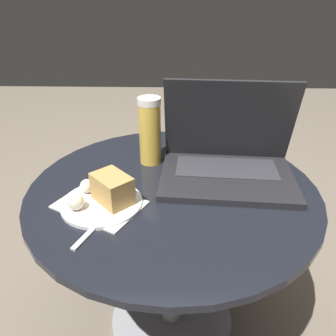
{
  "coord_description": "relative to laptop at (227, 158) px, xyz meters",
  "views": [
    {
      "loc": [
        0.01,
        -0.74,
        0.99
      ],
      "look_at": [
        -0.01,
        -0.03,
        0.6
      ],
      "focal_mm": 35.0,
      "sensor_mm": 36.0,
      "label": 1
    }
  ],
  "objects": [
    {
      "name": "ground_plane",
      "position": [
        -0.15,
        -0.06,
        -0.59
      ],
      "size": [
        6.0,
        6.0,
        0.0
      ],
      "primitive_type": "plane",
      "color": "#726656"
    },
    {
      "name": "table",
      "position": [
        -0.15,
        -0.06,
        -0.18
      ],
      "size": [
        0.76,
        0.76,
        0.53
      ],
      "color": "#9E9EA3",
      "rests_on": "ground_plane"
    },
    {
      "name": "napkin",
      "position": [
        -0.32,
        -0.16,
        -0.05
      ],
      "size": [
        0.24,
        0.22,
        0.0
      ],
      "color": "silver",
      "rests_on": "table"
    },
    {
      "name": "laptop",
      "position": [
        0.0,
        0.0,
        0.0
      ],
      "size": [
        0.37,
        0.28,
        0.26
      ],
      "color": "#232326",
      "rests_on": "table"
    },
    {
      "name": "beer_glass",
      "position": [
        -0.22,
        0.07,
        0.05
      ],
      "size": [
        0.06,
        0.06,
        0.2
      ],
      "color": "gold",
      "rests_on": "table"
    },
    {
      "name": "snack_plate",
      "position": [
        -0.31,
        -0.15,
        -0.03
      ],
      "size": [
        0.19,
        0.19,
        0.08
      ],
      "color": "white",
      "rests_on": "table"
    },
    {
      "name": "fork",
      "position": [
        -0.3,
        -0.21,
        -0.05
      ],
      "size": [
        0.09,
        0.19,
        0.0
      ],
      "color": "silver",
      "rests_on": "table"
    }
  ]
}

